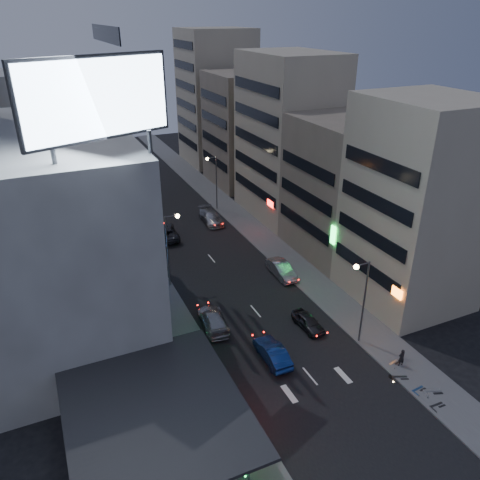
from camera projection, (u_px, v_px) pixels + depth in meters
ground at (339, 411)px, 34.38m from camera, size 180.00×180.00×0.00m
sidewalk_left at (137, 257)px, 55.98m from camera, size 4.00×120.00×0.12m
sidewalk_right at (257, 233)px, 61.89m from camera, size 4.00×120.00×0.12m
food_court at (144, 435)px, 30.01m from camera, size 11.00×13.00×3.88m
white_building at (51, 235)px, 40.54m from camera, size 14.00×24.00×18.00m
shophouse_near at (416, 205)px, 44.15m from camera, size 10.00×11.00×20.00m
shophouse_mid at (346, 187)px, 54.63m from camera, size 11.00×12.00×16.00m
shophouse_far at (288, 138)px, 63.78m from camera, size 10.00×14.00×22.00m
far_left_a at (47, 152)px, 61.14m from camera, size 11.00×10.00×20.00m
far_left_b at (40, 147)px, 72.70m from camera, size 12.00×10.00×15.00m
far_right_a at (245, 130)px, 77.14m from camera, size 11.00×12.00×18.00m
far_right_b at (216, 98)px, 87.48m from camera, size 12.00×12.00×24.00m
billboard at (97, 99)px, 28.26m from camera, size 9.52×3.75×6.20m
street_lamp_right_near at (362, 291)px, 39.13m from camera, size 1.60×0.44×8.02m
street_lamp_left at (170, 240)px, 47.87m from camera, size 1.60×0.44×8.02m
street_lamp_right_far at (214, 175)px, 66.99m from camera, size 1.60×0.44×8.02m
parked_car_right_near at (308, 322)px, 43.18m from camera, size 1.78×3.98×1.33m
parked_car_right_mid at (281, 269)px, 51.70m from camera, size 1.75×4.85×1.59m
parked_car_left at (166, 232)px, 60.46m from camera, size 3.13×6.02×1.62m
parked_car_right_far at (211, 217)px, 64.90m from camera, size 2.49×5.73×1.64m
road_car_blue at (272, 352)px, 39.11m from camera, size 1.77×4.71×1.54m
road_car_silver at (213, 320)px, 43.30m from camera, size 2.86×5.60×1.56m
person at (401, 358)px, 38.31m from camera, size 0.60×0.42×1.60m
scooter_black_a at (442, 396)px, 34.83m from camera, size 0.60×1.73×1.05m
scooter_silver_a at (441, 383)px, 35.95m from camera, size 1.31×2.12×1.23m
scooter_blue at (423, 380)px, 36.36m from camera, size 0.72×1.71×1.02m
scooter_black_b at (408, 370)px, 37.31m from camera, size 1.26×1.88×1.09m
scooter_silver_b at (397, 354)px, 39.11m from camera, size 0.88×1.72×1.00m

